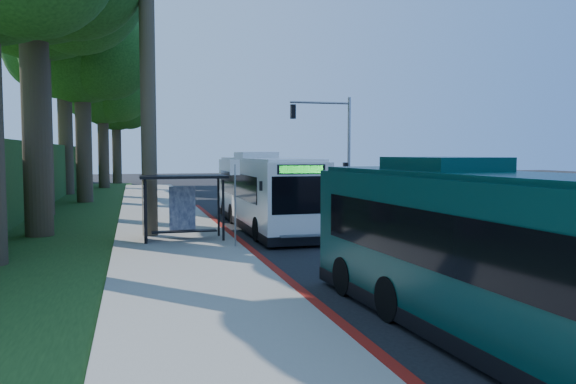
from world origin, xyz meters
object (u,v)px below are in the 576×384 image
object	(u,v)px
bus_shelter	(177,195)
pickup	(316,202)
teal_bus	(499,255)
white_bus	(264,191)

from	to	relation	value
bus_shelter	pickup	bearing A→B (deg)	41.22
bus_shelter	pickup	xyz separation A→B (m)	(7.79, 6.82, -1.02)
teal_bus	bus_shelter	bearing A→B (deg)	106.03
teal_bus	pickup	bearing A→B (deg)	77.68
bus_shelter	teal_bus	size ratio (longest dim) A/B	0.29
bus_shelter	pickup	size ratio (longest dim) A/B	0.57
bus_shelter	pickup	distance (m)	10.40
bus_shelter	teal_bus	xyz separation A→B (m)	(4.56, -13.12, -0.19)
bus_shelter	white_bus	xyz separation A→B (m)	(4.13, 3.17, -0.13)
teal_bus	pickup	distance (m)	20.22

